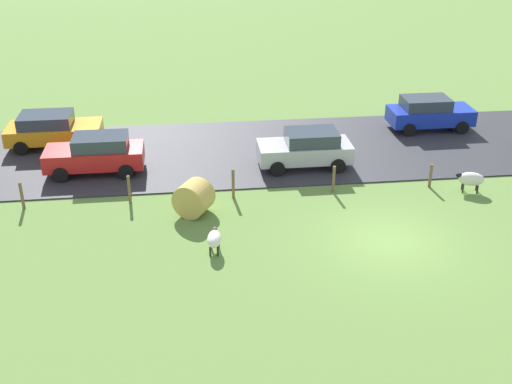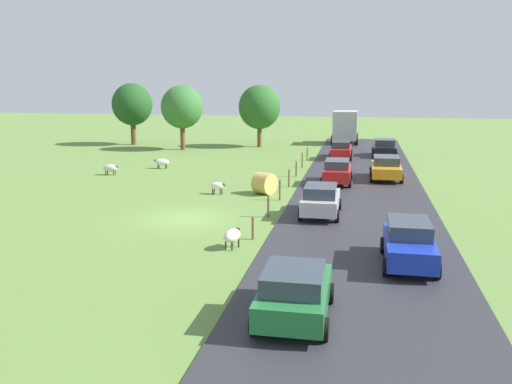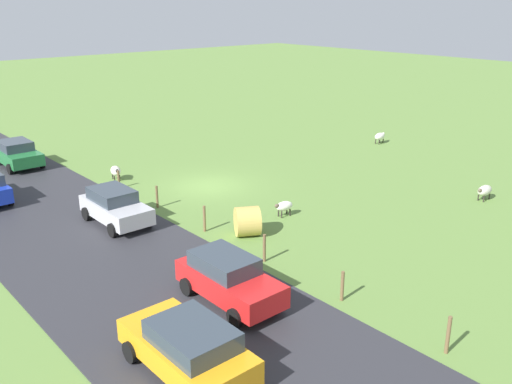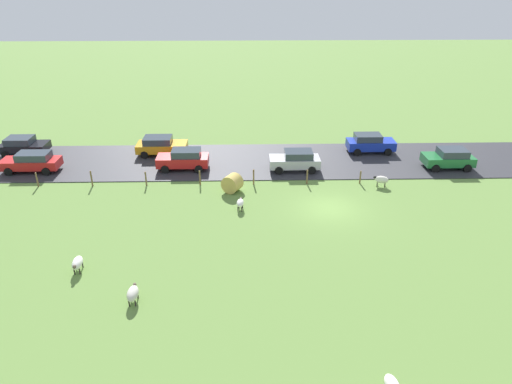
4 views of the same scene
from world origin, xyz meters
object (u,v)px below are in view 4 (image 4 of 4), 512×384
car_2 (32,162)px  car_0 (295,160)px  car_6 (370,143)px  car_4 (449,158)px  sheep_1 (77,263)px  car_1 (161,145)px  sheep_2 (240,203)px  sheep_4 (381,180)px  hay_bale_0 (232,183)px  sheep_0 (133,293)px  car_5 (184,159)px  car_3 (23,145)px

car_2 → car_0: bearing=-90.6°
car_6 → car_4: bearing=-123.1°
car_2 → car_4: (-0.05, -33.85, 0.01)m
sheep_1 → car_0: car_0 is taller
car_0 → car_1: bearing=71.9°
sheep_2 → car_1: (10.38, 7.01, 0.38)m
sheep_2 → sheep_4: (3.44, -10.60, 0.05)m
car_0 → car_6: size_ratio=0.98×
sheep_2 → car_6: 15.52m
hay_bale_0 → car_4: (3.99, -17.65, 0.23)m
car_0 → sheep_0: bearing=149.2°
sheep_4 → car_1: car_1 is taller
sheep_1 → car_5: (13.96, -4.14, 0.39)m
sheep_1 → sheep_2: (6.88, -8.79, -0.01)m
sheep_2 → car_2: size_ratio=0.23×
hay_bale_0 → car_6: size_ratio=0.32×
sheep_0 → car_2: 20.12m
car_0 → car_1: size_ratio=0.94×
car_4 → car_6: car_6 is taller
hay_bale_0 → car_4: bearing=-77.3°
car_3 → car_5: 14.93m
sheep_1 → car_3: car_3 is taller
car_0 → car_4: car_0 is taller
sheep_4 → hay_bale_0: size_ratio=0.90×
car_0 → car_4: bearing=-89.2°
car_0 → car_6: 7.99m
sheep_0 → car_3: car_3 is taller
car_5 → car_6: bearing=-78.1°
sheep_4 → car_6: (7.04, -0.84, 0.35)m
sheep_2 → car_0: (6.65, -4.42, 0.39)m
car_2 → car_6: bearing=-82.7°
car_3 → car_6: car_6 is taller
sheep_4 → car_4: 7.28m
car_0 → car_3: (4.07, 23.54, -0.04)m
car_1 → hay_bale_0: bearing=-139.7°
sheep_0 → car_0: 18.86m
car_0 → car_2: size_ratio=0.89×
sheep_1 → sheep_4: 21.97m
sheep_0 → sheep_4: sheep_4 is taller
car_1 → car_4: car_4 is taller
car_0 → car_6: bearing=-61.4°
sheep_1 → car_3: bearing=30.4°
sheep_4 → car_6: car_6 is taller
car_5 → sheep_2: bearing=-146.7°
car_2 → car_3: car_2 is taller
car_1 → car_3: 12.11m
hay_bale_0 → car_0: bearing=-52.8°
car_3 → car_5: car_5 is taller
sheep_2 → car_3: (10.72, 19.12, 0.35)m
sheep_1 → car_4: car_4 is taller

